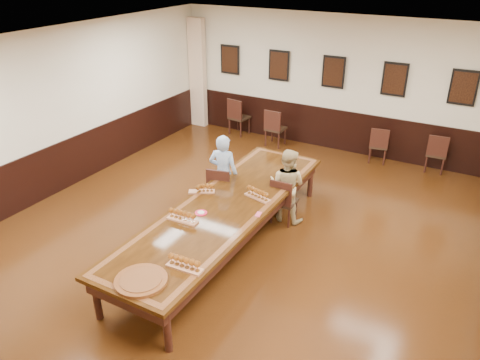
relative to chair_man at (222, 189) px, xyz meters
The scene contains 23 objects.
floor 1.23m from the chair_man, 55.92° to the right, with size 8.00×10.00×0.02m, color black.
ceiling 2.96m from the chair_man, 55.92° to the right, with size 8.00×10.00×0.02m, color white.
wall_back 4.28m from the chair_man, 81.17° to the left, with size 8.00×0.02×3.20m, color #EDE4C6.
wall_left 3.68m from the chair_man, 164.52° to the right, with size 0.02×10.00×3.20m, color #EDE4C6.
chair_man is the anchor object (origin of this frame).
chair_woman 1.19m from the chair_man, 11.97° to the left, with size 0.41×0.45×0.88m, color black, non-canonical shape.
spare_chair_a 4.19m from the chair_man, 115.03° to the left, with size 0.46×0.50×0.98m, color black, non-canonical shape.
spare_chair_b 3.58m from the chair_man, 99.29° to the left, with size 0.44×0.48×0.95m, color black, non-canonical shape.
spare_chair_c 4.24m from the chair_man, 62.69° to the left, with size 0.40×0.44×0.86m, color black, non-canonical shape.
spare_chair_d 5.01m from the chair_man, 50.56° to the left, with size 0.42×0.45×0.89m, color black, non-canonical shape.
person_man 0.30m from the chair_man, 101.63° to the left, with size 0.55×0.36×1.50m, color #548AD3.
person_woman 1.23m from the chair_man, 16.33° to the left, with size 0.68×0.53×1.37m, color tan.
pink_phone 1.56m from the chair_man, 36.69° to the right, with size 0.08×0.15×0.01m, color #E44C72.
curtain 5.08m from the chair_man, 128.74° to the left, with size 0.45×0.18×2.90m, color beige.
wainscoting 1.13m from the chair_man, 55.92° to the right, with size 8.00×10.00×1.00m.
conference_table 1.14m from the chair_man, 55.92° to the right, with size 1.40×5.00×0.76m.
posters 4.30m from the chair_man, 81.01° to the left, with size 6.14×0.04×0.74m.
flight_a 0.82m from the chair_man, 83.88° to the right, with size 0.45×0.33×0.16m.
flight_b 1.13m from the chair_man, 24.80° to the right, with size 0.50×0.25×0.18m.
flight_c 1.72m from the chair_man, 79.17° to the right, with size 0.50×0.17×0.19m.
flight_d 2.83m from the chair_man, 68.34° to the right, with size 0.51×0.18×0.19m.
red_plate_grp 1.43m from the chair_man, 71.83° to the right, with size 0.19×0.19×0.02m.
carved_platter 3.19m from the chair_man, 76.88° to the right, with size 0.82×0.82×0.05m.
Camera 1 is at (3.44, -5.60, 4.45)m, focal length 35.00 mm.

